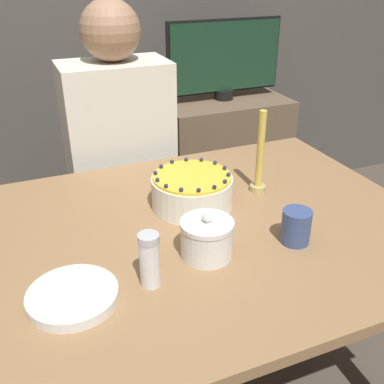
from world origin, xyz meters
TOP-DOWN VIEW (x-y plane):
  - dining_table at (0.00, 0.00)m, footprint 1.41×0.95m
  - cake at (0.09, 0.11)m, footprint 0.24×0.24m
  - sugar_bowl at (0.03, -0.13)m, footprint 0.13×0.13m
  - sugar_shaker at (-0.13, -0.18)m, footprint 0.05×0.05m
  - plate_stack at (-0.30, -0.17)m, footprint 0.19×0.19m
  - candle at (0.32, 0.12)m, footprint 0.05×0.05m
  - cup at (0.27, -0.16)m, footprint 0.08×0.08m
  - person_man_blue_shirt at (0.02, 0.68)m, footprint 0.40×0.34m
  - side_cabinet at (0.70, 1.14)m, footprint 0.67×0.43m
  - tv_monitor at (0.70, 1.14)m, footprint 0.62×0.10m

SIDE VIEW (x-z plane):
  - side_cabinet at x=0.70m, z-range 0.00..0.72m
  - person_man_blue_shirt at x=0.02m, z-range -0.08..1.19m
  - dining_table at x=0.00m, z-range 0.26..1.00m
  - plate_stack at x=-0.30m, z-range 0.74..0.76m
  - cup at x=0.27m, z-range 0.74..0.83m
  - sugar_bowl at x=0.03m, z-range 0.73..0.85m
  - cake at x=0.09m, z-range 0.73..0.84m
  - sugar_shaker at x=-0.13m, z-range 0.74..0.87m
  - candle at x=0.32m, z-range 0.71..0.97m
  - tv_monitor at x=0.70m, z-range 0.73..1.13m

